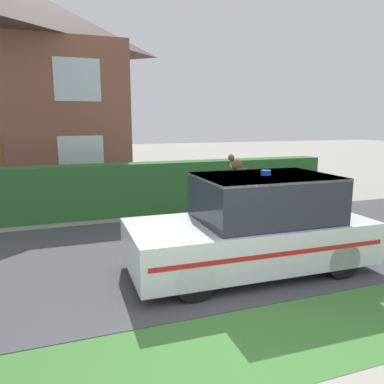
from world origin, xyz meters
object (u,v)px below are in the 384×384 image
cat (235,163)px  wheelie_bin (22,198)px  police_car (255,226)px  house_left (16,86)px

cat → wheelie_bin: 6.40m
police_car → house_left: size_ratio=0.54×
cat → house_left: size_ratio=0.04×
house_left → wheelie_bin: size_ratio=7.45×
cat → wheelie_bin: size_ratio=0.29×
cat → wheelie_bin: cat is taller
police_car → cat: 1.12m
wheelie_bin → house_left: bearing=80.8°
police_car → house_left: 11.65m
police_car → wheelie_bin: (-4.03, 5.24, -0.26)m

